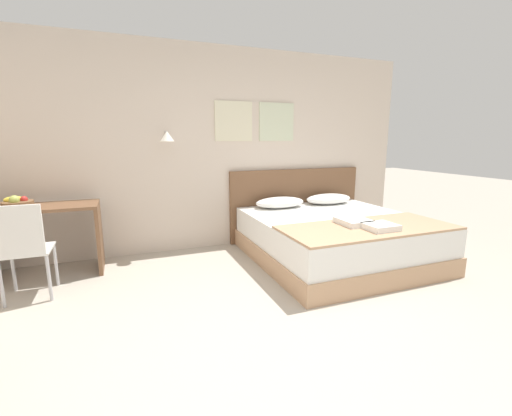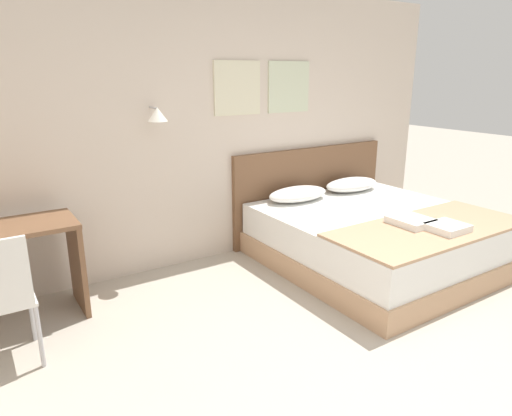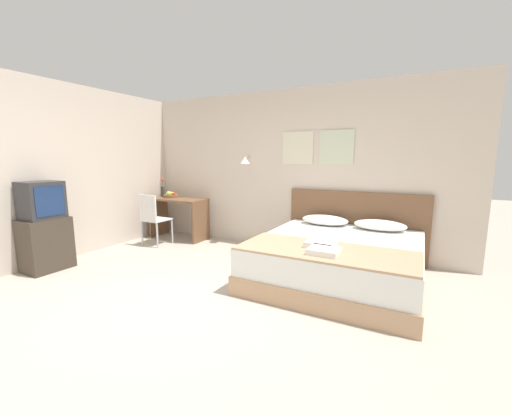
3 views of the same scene
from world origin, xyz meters
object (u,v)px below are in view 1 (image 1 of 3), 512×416
at_px(folded_towel_near_foot, 354,221).
at_px(desk_chair, 23,245).
at_px(throw_blanket, 369,228).
at_px(fruit_bowl, 17,203).
at_px(bed, 335,238).
at_px(headboard, 296,204).
at_px(pillow_left, 280,202).
at_px(desk, 44,228).
at_px(pillow_right, 329,199).
at_px(folded_towel_mid_bed, 380,227).

xyz_separation_m(folded_towel_near_foot, desk_chair, (-3.18, 0.53, -0.05)).
relative_size(throw_blanket, fruit_bowl, 6.50).
xyz_separation_m(bed, headboard, (-0.00, 1.04, 0.25)).
distance_m(pillow_left, desk, 2.83).
bearing_deg(bed, pillow_right, 63.28).
bearing_deg(desk, throw_blanket, -21.84).
xyz_separation_m(pillow_left, pillow_right, (0.78, 0.00, 0.00)).
bearing_deg(bed, fruit_bowl, 167.73).
relative_size(folded_towel_near_foot, fruit_bowl, 1.22).
xyz_separation_m(bed, desk, (-3.22, 0.70, 0.27)).
distance_m(throw_blanket, desk, 3.46).
relative_size(headboard, desk_chair, 2.26).
bearing_deg(headboard, desk_chair, -163.67).
distance_m(folded_towel_near_foot, fruit_bowl, 3.57).
height_order(pillow_right, desk_chair, desk_chair).
relative_size(desk, desk_chair, 1.20).
bearing_deg(desk, desk_chair, -95.00).
relative_size(headboard, pillow_right, 2.93).
bearing_deg(folded_towel_mid_bed, pillow_left, 105.55).
xyz_separation_m(throw_blanket, fruit_bowl, (-3.44, 1.34, 0.27)).
bearing_deg(throw_blanket, fruit_bowl, 158.76).
height_order(bed, pillow_left, pillow_left).
xyz_separation_m(pillow_left, folded_towel_mid_bed, (0.42, -1.51, -0.02)).
bearing_deg(folded_towel_near_foot, fruit_bowl, 160.38).
height_order(throw_blanket, desk_chair, desk_chair).
bearing_deg(headboard, folded_towel_near_foot, -93.31).
height_order(pillow_right, fruit_bowl, fruit_bowl).
bearing_deg(throw_blanket, folded_towel_near_foot, 121.26).
relative_size(throw_blanket, desk_chair, 2.07).
xyz_separation_m(throw_blanket, folded_towel_near_foot, (-0.09, 0.14, 0.04)).
bearing_deg(pillow_right, bed, -116.72).
distance_m(pillow_right, throw_blanket, 1.42).
relative_size(pillow_right, desk_chair, 0.77).
bearing_deg(desk_chair, throw_blanket, -11.66).
bearing_deg(pillow_right, desk, -178.75).
xyz_separation_m(pillow_left, desk_chair, (-2.88, -0.69, -0.07)).
bearing_deg(desk_chair, fruit_bowl, 104.21).
bearing_deg(pillow_left, throw_blanket, -74.00).
distance_m(throw_blanket, fruit_bowl, 3.70).
bearing_deg(throw_blanket, desk_chair, 168.34).
height_order(bed, desk, desk).
height_order(bed, fruit_bowl, fruit_bowl).
distance_m(desk_chair, fruit_bowl, 0.74).
bearing_deg(fruit_bowl, throw_blanket, -21.24).
relative_size(throw_blanket, folded_towel_mid_bed, 6.10).
relative_size(desk_chair, fruit_bowl, 3.14).
relative_size(folded_towel_mid_bed, desk, 0.28).
relative_size(desk, fruit_bowl, 3.79).
height_order(bed, headboard, headboard).
relative_size(bed, headboard, 0.98).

